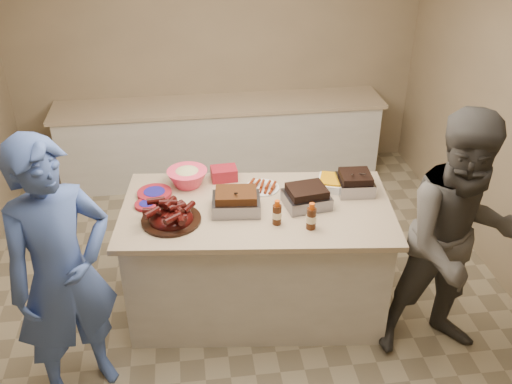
{
  "coord_description": "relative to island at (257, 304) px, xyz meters",
  "views": [
    {
      "loc": [
        -0.38,
        -3.63,
        3.23
      ],
      "look_at": [
        0.11,
        -0.01,
        1.06
      ],
      "focal_mm": 40.0,
      "sensor_mm": 36.0,
      "label": 1
    }
  ],
  "objects": [
    {
      "name": "plate_stack_small",
      "position": [
        -0.82,
        0.12,
        0.96
      ],
      "size": [
        0.2,
        0.2,
        0.02
      ],
      "primitive_type": "cylinder",
      "rotation": [
        0.0,
        0.0,
        -0.11
      ],
      "color": "maroon",
      "rests_on": "island"
    },
    {
      "name": "guest_gray",
      "position": [
        1.31,
        -0.62,
        0.0
      ],
      "size": [
        0.96,
        1.92,
        0.72
      ],
      "primitive_type": "imported",
      "rotation": [
        0.0,
        0.0,
        -0.01
      ],
      "color": "#53504B",
      "rests_on": "ground"
    },
    {
      "name": "island",
      "position": [
        0.0,
        0.0,
        0.0
      ],
      "size": [
        2.13,
        1.29,
        0.96
      ],
      "primitive_type": null,
      "rotation": [
        0.0,
        0.0,
        -0.11
      ],
      "color": "beige",
      "rests_on": "ground"
    },
    {
      "name": "sausage_plate",
      "position": [
        0.08,
        0.27,
        0.96
      ],
      "size": [
        0.35,
        0.35,
        0.04
      ],
      "primitive_type": "cylinder",
      "rotation": [
        0.0,
        0.0,
        -0.41
      ],
      "color": "silver",
      "rests_on": "island"
    },
    {
      "name": "room",
      "position": [
        -0.11,
        0.06,
        0.0
      ],
      "size": [
        4.5,
        5.0,
        2.7
      ],
      "primitive_type": null,
      "color": "#927F5F",
      "rests_on": "ground"
    },
    {
      "name": "guest_blue",
      "position": [
        -1.31,
        -0.64,
        0.0
      ],
      "size": [
        1.61,
        2.0,
        0.46
      ],
      "primitive_type": "imported",
      "rotation": [
        0.0,
        0.0,
        0.56
      ],
      "color": "#415DAA",
      "rests_on": "ground"
    },
    {
      "name": "mustard_bottle",
      "position": [
        -0.21,
        0.14,
        0.96
      ],
      "size": [
        0.05,
        0.05,
        0.13
      ],
      "primitive_type": "cylinder",
      "rotation": [
        0.0,
        0.0,
        -0.11
      ],
      "color": "#E5A900",
      "rests_on": "island"
    },
    {
      "name": "brisket_tray",
      "position": [
        0.37,
        -0.03,
        0.96
      ],
      "size": [
        0.36,
        0.31,
        0.1
      ],
      "primitive_type": "cube",
      "rotation": [
        0.0,
        0.0,
        0.14
      ],
      "color": "black",
      "rests_on": "island"
    },
    {
      "name": "rib_platter",
      "position": [
        -0.64,
        -0.11,
        0.96
      ],
      "size": [
        0.51,
        0.51,
        0.17
      ],
      "primitive_type": null,
      "rotation": [
        0.0,
        0.0,
        -0.21
      ],
      "color": "#380A08",
      "rests_on": "island"
    },
    {
      "name": "basket_stack",
      "position": [
        -0.21,
        0.46,
        0.96
      ],
      "size": [
        0.21,
        0.17,
        0.1
      ],
      "primitive_type": "cube",
      "rotation": [
        0.0,
        0.0,
        0.06
      ],
      "color": "maroon",
      "rests_on": "island"
    },
    {
      "name": "sauce_bowl",
      "position": [
        -0.02,
        0.17,
        0.96
      ],
      "size": [
        0.14,
        0.06,
        0.13
      ],
      "primitive_type": "imported",
      "rotation": [
        0.0,
        0.0,
        -0.11
      ],
      "color": "silver",
      "rests_on": "island"
    },
    {
      "name": "plate_stack_large",
      "position": [
        -0.76,
        0.27,
        0.96
      ],
      "size": [
        0.29,
        0.29,
        0.03
      ],
      "primitive_type": "cylinder",
      "rotation": [
        0.0,
        0.0,
        -0.11
      ],
      "color": "maroon",
      "rests_on": "island"
    },
    {
      "name": "bbq_bottle_b",
      "position": [
        0.34,
        -0.33,
        0.96
      ],
      "size": [
        0.08,
        0.08,
        0.2
      ],
      "primitive_type": "cylinder",
      "rotation": [
        0.0,
        0.0,
        -0.11
      ],
      "color": "#3B1B0B",
      "rests_on": "island"
    },
    {
      "name": "coleslaw_bowl",
      "position": [
        -0.5,
        0.4,
        0.96
      ],
      "size": [
        0.35,
        0.35,
        0.22
      ],
      "primitive_type": null,
      "rotation": [
        0.0,
        0.0,
        -0.11
      ],
      "color": "#F73B5A",
      "rests_on": "island"
    },
    {
      "name": "back_counter",
      "position": [
        -0.11,
        2.26,
        0.45
      ],
      "size": [
        3.6,
        0.64,
        0.9
      ],
      "primitive_type": null,
      "color": "beige",
      "rests_on": "ground"
    },
    {
      "name": "roasting_pan",
      "position": [
        0.79,
        0.13,
        0.96
      ],
      "size": [
        0.29,
        0.29,
        0.11
      ],
      "primitive_type": "cube",
      "rotation": [
        0.0,
        0.0,
        -0.07
      ],
      "color": "gray",
      "rests_on": "island"
    },
    {
      "name": "bbq_bottle_a",
      "position": [
        0.11,
        -0.24,
        0.96
      ],
      "size": [
        0.07,
        0.07,
        0.19
      ],
      "primitive_type": "cylinder",
      "rotation": [
        0.0,
        0.0,
        -0.11
      ],
      "color": "#3B1B0B",
      "rests_on": "island"
    },
    {
      "name": "plastic_cup",
      "position": [
        -0.58,
        0.45,
        0.96
      ],
      "size": [
        0.1,
        0.1,
        0.09
      ],
      "primitive_type": "imported",
      "rotation": [
        0.0,
        0.0,
        -0.11
      ],
      "color": "brown",
      "rests_on": "island"
    },
    {
      "name": "pulled_pork_tray",
      "position": [
        -0.16,
        -0.03,
        0.96
      ],
      "size": [
        0.37,
        0.3,
        0.11
      ],
      "primitive_type": "cube",
      "rotation": [
        0.0,
        0.0,
        -0.09
      ],
      "color": "#47230F",
      "rests_on": "island"
    },
    {
      "name": "mac_cheese_dish",
      "position": [
        0.68,
        0.19,
        0.96
      ],
      "size": [
        0.39,
        0.34,
        0.09
      ],
      "primitive_type": "cube",
      "rotation": [
        0.0,
        0.0,
        -0.34
      ],
      "color": "#DC9808",
      "rests_on": "island"
    }
  ]
}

